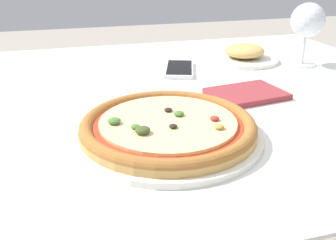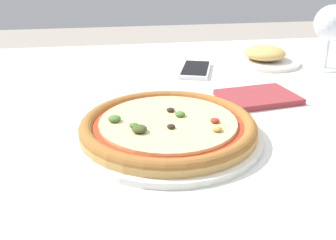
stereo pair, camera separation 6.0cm
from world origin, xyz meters
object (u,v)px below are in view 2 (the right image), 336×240
at_px(pizza_plate, 168,127).
at_px(wine_glass_far_left, 332,24).
at_px(cell_phone, 195,70).
at_px(dining_table, 182,129).
at_px(side_plate, 264,57).

height_order(pizza_plate, wine_glass_far_left, wine_glass_far_left).
bearing_deg(cell_phone, dining_table, -113.51).
bearing_deg(dining_table, wine_glass_far_left, 15.65).
bearing_deg(dining_table, pizza_plate, -107.42).
bearing_deg(pizza_plate, wine_glass_far_left, 34.88).
bearing_deg(dining_table, side_plate, 35.63).
bearing_deg(wine_glass_far_left, pizza_plate, -145.12).
bearing_deg(side_plate, dining_table, -144.37).
relative_size(dining_table, side_plate, 6.46).
xyz_separation_m(dining_table, cell_phone, (0.06, 0.14, 0.10)).
bearing_deg(pizza_plate, side_plate, 50.52).
height_order(pizza_plate, cell_phone, pizza_plate).
xyz_separation_m(wine_glass_far_left, cell_phone, (-0.33, 0.03, -0.11)).
xyz_separation_m(pizza_plate, cell_phone, (0.13, 0.35, -0.01)).
relative_size(wine_glass_far_left, cell_phone, 1.02).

